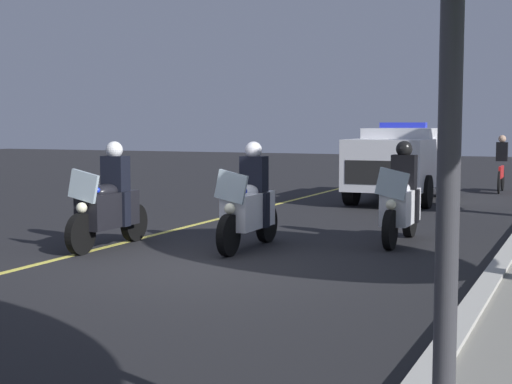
# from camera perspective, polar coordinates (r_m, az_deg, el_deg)

# --- Properties ---
(ground_plane) EXTENTS (80.00, 80.00, 0.00)m
(ground_plane) POSITION_cam_1_polar(r_m,az_deg,el_deg) (10.65, -4.02, -5.63)
(ground_plane) COLOR black
(curb_strip) EXTENTS (48.00, 0.24, 0.15)m
(curb_strip) POSITION_cam_1_polar(r_m,az_deg,el_deg) (9.48, 17.32, -6.73)
(curb_strip) COLOR #B7B5AD
(curb_strip) RESTS_ON ground
(lane_stripe_center) EXTENTS (48.00, 0.12, 0.01)m
(lane_stripe_center) POSITION_cam_1_polar(r_m,az_deg,el_deg) (11.85, -13.56, -4.65)
(lane_stripe_center) COLOR #E0D14C
(lane_stripe_center) RESTS_ON ground
(police_motorcycle_lead_left) EXTENTS (2.14, 0.56, 1.72)m
(police_motorcycle_lead_left) POSITION_cam_1_polar(r_m,az_deg,el_deg) (12.35, -11.12, -0.95)
(police_motorcycle_lead_left) COLOR black
(police_motorcycle_lead_left) RESTS_ON ground
(police_motorcycle_lead_right) EXTENTS (2.14, 0.56, 1.72)m
(police_motorcycle_lead_right) POSITION_cam_1_polar(r_m,az_deg,el_deg) (12.00, -0.53, -1.03)
(police_motorcycle_lead_right) COLOR black
(police_motorcycle_lead_right) RESTS_ON ground
(police_motorcycle_trailing) EXTENTS (2.14, 0.56, 1.72)m
(police_motorcycle_trailing) POSITION_cam_1_polar(r_m,az_deg,el_deg) (12.82, 10.97, -0.73)
(police_motorcycle_trailing) COLOR black
(police_motorcycle_trailing) RESTS_ON ground
(police_suv) EXTENTS (4.93, 2.12, 2.05)m
(police_suv) POSITION_cam_1_polar(r_m,az_deg,el_deg) (19.99, 11.04, 2.39)
(police_suv) COLOR silver
(police_suv) RESTS_ON ground
(cyclist_background) EXTENTS (1.76, 0.32, 1.69)m
(cyclist_background) POSITION_cam_1_polar(r_m,az_deg,el_deg) (23.30, 18.17, 2.05)
(cyclist_background) COLOR black
(cyclist_background) RESTS_ON ground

